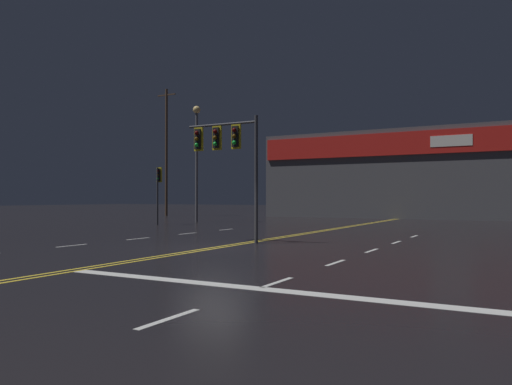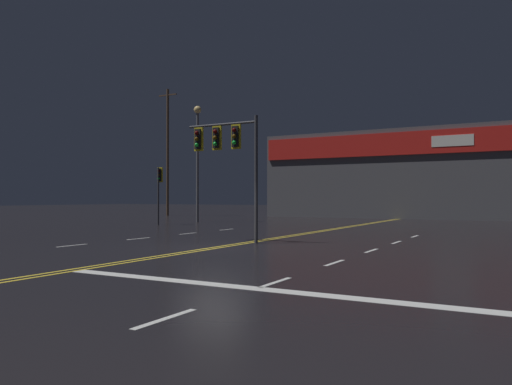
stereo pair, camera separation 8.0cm
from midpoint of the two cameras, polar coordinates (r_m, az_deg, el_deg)
ground_plane at (r=17.83m, az=-4.69°, el=-6.34°), size 200.00×200.00×0.00m
road_markings at (r=16.28m, az=-4.11°, el=-6.87°), size 15.28×60.00×0.01m
traffic_signal_median at (r=20.37m, az=-3.39°, el=5.36°), size 3.27×0.36×5.03m
traffic_signal_corner_northwest at (r=33.75m, az=-10.93°, el=1.12°), size 0.42×0.36×3.82m
streetlight_near_right at (r=37.46m, az=-6.64°, el=5.19°), size 0.56×0.56×8.64m
building_backdrop at (r=48.83m, az=17.25°, el=1.86°), size 25.01×10.23×7.75m
utility_pole_row at (r=41.82m, az=12.13°, el=5.49°), size 45.35×0.26×12.83m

